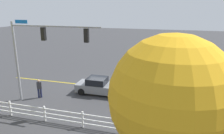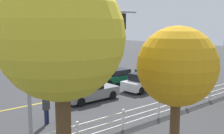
% 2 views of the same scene
% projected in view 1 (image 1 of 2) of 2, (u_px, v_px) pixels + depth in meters
% --- Properties ---
extents(ground_plane, '(120.00, 120.00, 0.00)m').
position_uv_depth(ground_plane, '(99.00, 86.00, 21.58)').
color(ground_plane, '#38383A').
extents(lane_center_stripe, '(28.00, 0.16, 0.01)m').
position_uv_depth(lane_center_stripe, '(138.00, 90.00, 20.50)').
color(lane_center_stripe, gold).
rests_on(lane_center_stripe, ground_plane).
extents(signal_assembly, '(7.56, 0.38, 6.82)m').
position_uv_depth(signal_assembly, '(39.00, 46.00, 16.56)').
color(signal_assembly, gray).
rests_on(signal_assembly, ground_plane).
extents(car_0, '(4.22, 1.93, 1.51)m').
position_uv_depth(car_0, '(99.00, 86.00, 19.66)').
color(car_0, slate).
rests_on(car_0, ground_plane).
extents(car_2, '(4.45, 2.15, 1.37)m').
position_uv_depth(car_2, '(162.00, 81.00, 21.29)').
color(car_2, '#0C4C2D').
rests_on(car_2, ground_plane).
extents(car_3, '(4.34, 2.06, 1.53)m').
position_uv_depth(car_3, '(159.00, 94.00, 17.82)').
color(car_3, silver).
rests_on(car_3, ground_plane).
extents(car_4, '(4.15, 1.89, 1.42)m').
position_uv_depth(car_4, '(223.00, 86.00, 19.86)').
color(car_4, '#0C4C2D').
rests_on(car_4, ground_plane).
extents(pedestrian, '(0.48, 0.44, 1.69)m').
position_uv_depth(pedestrian, '(39.00, 88.00, 18.66)').
color(pedestrian, '#191E3F').
rests_on(pedestrian, ground_plane).
extents(white_rail_fence, '(26.10, 0.10, 1.15)m').
position_uv_depth(white_rail_fence, '(103.00, 122.00, 13.68)').
color(white_rail_fence, white).
rests_on(white_rail_fence, ground_plane).
extents(tree_1, '(4.89, 4.89, 6.90)m').
position_uv_depth(tree_1, '(171.00, 97.00, 8.11)').
color(tree_1, brown).
rests_on(tree_1, ground_plane).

